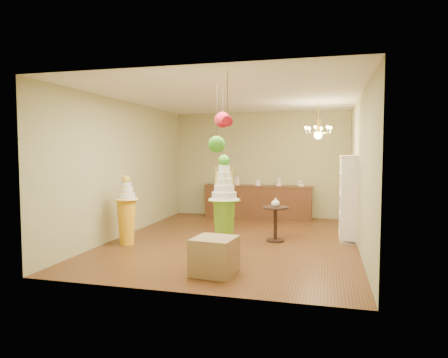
% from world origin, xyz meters
% --- Properties ---
extents(floor, '(6.50, 6.50, 0.00)m').
position_xyz_m(floor, '(0.00, 0.00, 0.00)').
color(floor, '#542F16').
rests_on(floor, ground).
extents(ceiling, '(6.50, 6.50, 0.00)m').
position_xyz_m(ceiling, '(0.00, 0.00, 3.00)').
color(ceiling, white).
rests_on(ceiling, ground).
extents(wall_back, '(5.00, 0.04, 3.00)m').
position_xyz_m(wall_back, '(0.00, 3.25, 1.50)').
color(wall_back, tan).
rests_on(wall_back, ground).
extents(wall_front, '(5.00, 0.04, 3.00)m').
position_xyz_m(wall_front, '(0.00, -3.25, 1.50)').
color(wall_front, tan).
rests_on(wall_front, ground).
extents(wall_left, '(0.04, 6.50, 3.00)m').
position_xyz_m(wall_left, '(-2.50, 0.00, 1.50)').
color(wall_left, tan).
rests_on(wall_left, ground).
extents(wall_right, '(0.04, 6.50, 3.00)m').
position_xyz_m(wall_right, '(2.50, 0.00, 1.50)').
color(wall_right, tan).
rests_on(wall_right, ground).
extents(pedestal_green, '(0.69, 0.69, 1.83)m').
position_xyz_m(pedestal_green, '(0.15, -1.46, 0.76)').
color(pedestal_green, '#75B327').
rests_on(pedestal_green, floor).
extents(pedestal_orange, '(0.54, 0.54, 1.41)m').
position_xyz_m(pedestal_orange, '(-2.03, -0.92, 0.59)').
color(pedestal_orange, gold).
rests_on(pedestal_orange, floor).
extents(burlap_riser, '(0.69, 0.69, 0.57)m').
position_xyz_m(burlap_riser, '(0.23, -2.35, 0.28)').
color(burlap_riser, olive).
rests_on(burlap_riser, floor).
extents(sideboard, '(3.04, 0.54, 1.16)m').
position_xyz_m(sideboard, '(0.00, 2.97, 0.48)').
color(sideboard, '#542E1A').
rests_on(sideboard, floor).
extents(shelving_unit, '(0.33, 1.20, 1.80)m').
position_xyz_m(shelving_unit, '(2.34, 0.80, 0.90)').
color(shelving_unit, white).
rests_on(shelving_unit, floor).
extents(round_table, '(0.70, 0.70, 0.73)m').
position_xyz_m(round_table, '(0.85, 0.13, 0.47)').
color(round_table, black).
rests_on(round_table, floor).
extents(vase, '(0.20, 0.20, 0.19)m').
position_xyz_m(vase, '(0.85, 0.13, 0.83)').
color(vase, white).
rests_on(vase, round_table).
extents(pom_red_left, '(0.27, 0.27, 0.71)m').
position_xyz_m(pom_red_left, '(0.15, -1.55, 2.43)').
color(pom_red_left, '#3F3A2D').
rests_on(pom_red_left, ceiling).
extents(pom_green_mid, '(0.26, 0.26, 1.13)m').
position_xyz_m(pom_green_mid, '(0.22, -2.20, 2.00)').
color(pom_green_mid, '#3F3A2D').
rests_on(pom_green_mid, ceiling).
extents(pom_red_right, '(0.15, 0.15, 0.77)m').
position_xyz_m(pom_red_right, '(0.53, -2.74, 2.32)').
color(pom_red_right, '#3F3A2D').
rests_on(pom_red_right, ceiling).
extents(chandelier, '(0.81, 0.81, 0.85)m').
position_xyz_m(chandelier, '(1.68, 1.10, 2.30)').
color(chandelier, gold).
rests_on(chandelier, ceiling).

